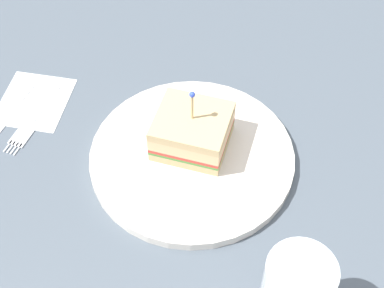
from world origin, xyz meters
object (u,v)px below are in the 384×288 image
object	(u,v)px
napkin	(34,101)
knife	(9,113)
plate	(192,157)
sandwich_half_center	(195,131)
fork	(29,125)

from	to	relation	value
napkin	knife	size ratio (longest dim) A/B	0.88
plate	sandwich_half_center	bearing A→B (deg)	-101.91
fork	knife	xyz separation A→B (cm)	(3.10, -2.05, 0.00)
knife	napkin	bearing A→B (deg)	-139.94
plate	fork	xyz separation A→B (cm)	(21.62, -5.44, -0.47)
sandwich_half_center	knife	world-z (taller)	sandwich_half_center
sandwich_half_center	napkin	xyz separation A→B (cm)	(22.18, -8.25, -3.67)
sandwich_half_center	napkin	size ratio (longest dim) A/B	1.07
plate	napkin	distance (cm)	23.99
fork	knife	bearing A→B (deg)	-33.47
sandwich_half_center	fork	bearing A→B (deg)	-9.69
plate	fork	world-z (taller)	plate
knife	fork	bearing A→B (deg)	146.53
plate	napkin	size ratio (longest dim) A/B	2.54
sandwich_half_center	napkin	distance (cm)	23.95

